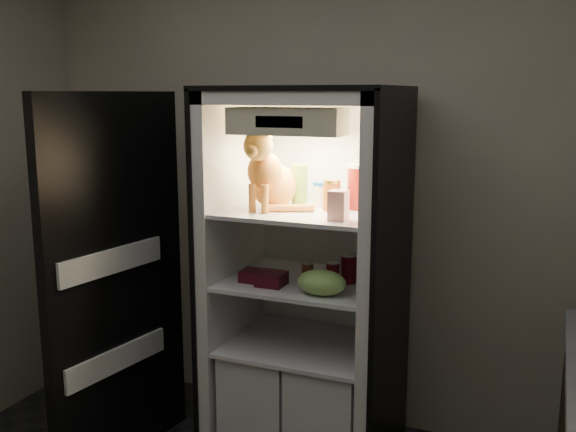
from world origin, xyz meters
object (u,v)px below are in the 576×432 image
at_px(tabby_cat, 270,177).
at_px(soda_can_c, 333,274).
at_px(refrigerator, 308,304).
at_px(mayo_tub, 322,194).
at_px(grape_bag, 322,282).
at_px(berry_box_right, 272,279).
at_px(berry_box_left, 253,276).
at_px(salsa_jar, 332,195).
at_px(soda_can_a, 351,268).
at_px(pepper_jar, 361,187).
at_px(cream_carton, 338,205).
at_px(condiment_jar, 308,270).
at_px(parmesan_shaker, 300,185).
at_px(soda_can_b, 349,269).

distance_m(tabby_cat, soda_can_c, 0.55).
height_order(refrigerator, mayo_tub, refrigerator).
relative_size(tabby_cat, mayo_tub, 3.37).
bearing_deg(refrigerator, grape_bag, -57.47).
bearing_deg(berry_box_right, soda_can_c, 19.40).
height_order(refrigerator, berry_box_left, refrigerator).
height_order(soda_can_c, grape_bag, soda_can_c).
relative_size(refrigerator, salsa_jar, 12.83).
bearing_deg(soda_can_a, mayo_tub, 165.23).
bearing_deg(pepper_jar, mayo_tub, -176.16).
bearing_deg(salsa_jar, pepper_jar, 37.40).
relative_size(soda_can_c, berry_box_left, 1.06).
relative_size(refrigerator, cream_carton, 14.18).
relative_size(condiment_jar, berry_box_left, 0.74).
distance_m(salsa_jar, berry_box_right, 0.49).
xyz_separation_m(tabby_cat, mayo_tub, (0.21, 0.15, -0.09)).
relative_size(refrigerator, grape_bag, 8.22).
height_order(pepper_jar, cream_carton, pepper_jar).
xyz_separation_m(refrigerator, parmesan_shaker, (-0.06, 0.02, 0.60)).
xyz_separation_m(mayo_tub, salsa_jar, (0.08, -0.08, 0.01)).
xyz_separation_m(refrigerator, soda_can_c, (0.17, -0.12, 0.21)).
relative_size(salsa_jar, berry_box_right, 1.16).
height_order(refrigerator, condiment_jar, refrigerator).
bearing_deg(soda_can_c, refrigerator, 145.04).
relative_size(refrigerator, pepper_jar, 8.64).
bearing_deg(refrigerator, cream_carton, -47.07).
distance_m(cream_carton, soda_can_b, 0.41).
bearing_deg(pepper_jar, condiment_jar, -160.30).
xyz_separation_m(condiment_jar, berry_box_left, (-0.22, -0.16, -0.01)).
xyz_separation_m(parmesan_shaker, grape_bag, (0.22, -0.28, -0.40)).
bearing_deg(condiment_jar, soda_can_b, -0.13).
distance_m(soda_can_a, grape_bag, 0.26).
relative_size(soda_can_c, condiment_jar, 1.43).
distance_m(cream_carton, soda_can_c, 0.39).
distance_m(tabby_cat, parmesan_shaker, 0.17).
height_order(mayo_tub, soda_can_b, mayo_tub).
bearing_deg(soda_can_a, salsa_jar, -162.21).
bearing_deg(soda_can_c, soda_can_a, 64.86).
relative_size(parmesan_shaker, pepper_jar, 0.94).
distance_m(tabby_cat, berry_box_right, 0.49).
bearing_deg(soda_can_a, pepper_jar, 70.08).
height_order(soda_can_a, grape_bag, soda_can_a).
relative_size(soda_can_a, condiment_jar, 1.63).
bearing_deg(tabby_cat, salsa_jar, 17.12).
distance_m(parmesan_shaker, berry_box_right, 0.49).
distance_m(mayo_tub, soda_can_c, 0.41).
bearing_deg(soda_can_b, soda_can_a, 79.86).
relative_size(mayo_tub, condiment_jar, 1.50).
height_order(mayo_tub, salsa_jar, salsa_jar).
height_order(cream_carton, soda_can_c, cream_carton).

